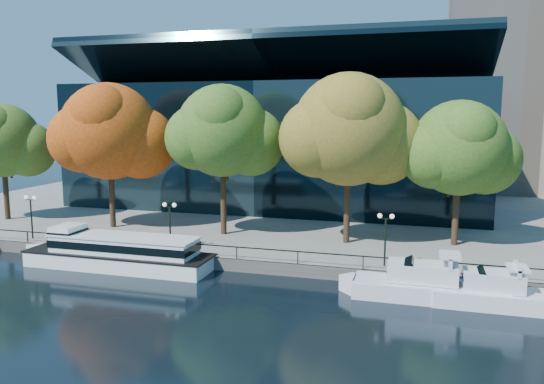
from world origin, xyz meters
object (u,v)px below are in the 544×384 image
(tree_4, at_px, (461,150))
(lamp_2, at_px, (386,227))
(tree_2, at_px, (224,133))
(lamp_1, at_px, (170,215))
(cruiser_near, at_px, (423,285))
(tree_0, at_px, (3,142))
(tree_3, at_px, (351,132))
(lamp_0, at_px, (31,207))
(tour_boat, at_px, (114,251))
(tree_1, at_px, (111,133))
(cruiser_far, at_px, (493,293))

(tree_4, bearing_deg, lamp_2, -124.10)
(tree_2, bearing_deg, lamp_1, -110.09)
(cruiser_near, height_order, tree_0, tree_0)
(tree_3, height_order, lamp_0, tree_3)
(cruiser_near, bearing_deg, tree_3, 121.85)
(tree_0, relative_size, lamp_2, 3.12)
(tour_boat, height_order, tree_3, tree_3)
(tree_1, bearing_deg, lamp_0, -124.69)
(tour_boat, relative_size, lamp_0, 4.27)
(tour_boat, xyz_separation_m, cruiser_far, (28.67, -1.09, -0.43))
(tree_4, bearing_deg, lamp_0, -167.58)
(lamp_0, relative_size, lamp_1, 1.00)
(tree_1, relative_size, tree_2, 1.02)
(cruiser_far, distance_m, tree_0, 50.13)
(lamp_1, xyz_separation_m, lamp_2, (17.93, 0.00, 0.00))
(tree_0, xyz_separation_m, tree_4, (46.54, 1.41, -0.08))
(tree_1, distance_m, tree_3, 23.85)
(cruiser_near, xyz_separation_m, tree_1, (-30.33, 10.41, 9.49))
(tree_0, height_order, lamp_0, tree_0)
(tree_3, xyz_separation_m, lamp_2, (3.65, -6.51, -6.91))
(tree_1, bearing_deg, cruiser_far, -17.16)
(cruiser_far, relative_size, tree_3, 0.61)
(cruiser_near, bearing_deg, tree_1, 161.06)
(tree_0, distance_m, tree_3, 37.31)
(tree_0, height_order, tree_1, tree_1)
(tree_4, bearing_deg, tree_2, -175.59)
(tour_boat, height_order, lamp_1, lamp_1)
(tree_1, relative_size, tree_3, 0.97)
(tree_1, bearing_deg, cruiser_near, -18.94)
(tree_3, bearing_deg, tree_0, 179.45)
(tree_3, relative_size, lamp_1, 3.73)
(tree_4, height_order, lamp_0, tree_4)
(tree_3, xyz_separation_m, lamp_0, (-28.35, -6.51, -6.91))
(lamp_0, bearing_deg, tree_4, 12.42)
(cruiser_far, height_order, tree_1, tree_1)
(cruiser_near, relative_size, tree_4, 0.89)
(cruiser_near, xyz_separation_m, cruiser_far, (4.38, -0.31, -0.05))
(cruiser_far, height_order, tree_0, tree_0)
(tree_3, distance_m, lamp_2, 10.17)
(tree_3, xyz_separation_m, tree_4, (9.25, 1.77, -1.53))
(cruiser_far, bearing_deg, tree_4, 97.32)
(lamp_0, bearing_deg, tree_2, 21.97)
(tree_2, bearing_deg, tree_3, -0.69)
(tree_0, xyz_separation_m, tree_3, (37.28, -0.36, 1.45))
(cruiser_far, xyz_separation_m, tree_3, (-10.86, 10.73, 9.93))
(tree_1, relative_size, tree_4, 1.15)
(lamp_1, bearing_deg, cruiser_near, -10.67)
(tree_3, bearing_deg, cruiser_far, -44.67)
(cruiser_far, relative_size, lamp_2, 2.29)
(cruiser_far, distance_m, tree_1, 37.56)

